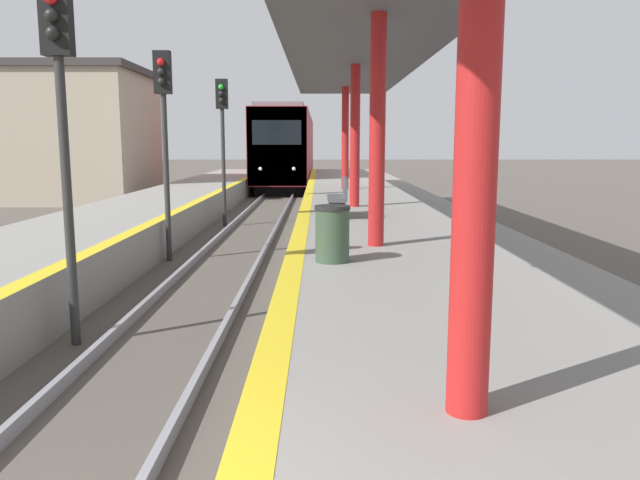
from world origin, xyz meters
name	(u,v)px	position (x,y,z in m)	size (l,w,h in m)	color
train	(292,148)	(0.00, 39.24, 2.33)	(2.90, 23.21, 4.59)	black
signal_near	(64,96)	(-1.15, 5.80, 3.18)	(0.36, 0.31, 4.56)	#2D2D2D
signal_mid	(167,116)	(-1.34, 11.69, 3.18)	(0.36, 0.31, 4.56)	#2D2D2D
signal_far	(226,125)	(-0.98, 17.58, 3.18)	(0.36, 0.31, 4.56)	#2D2D2D
station_canopy	(368,45)	(2.99, 11.72, 4.68)	(3.54, 26.52, 4.00)	red
trash_bin	(335,234)	(2.22, 6.95, 1.30)	(0.52, 0.52, 0.83)	#384C38
bench	(343,196)	(2.50, 12.65, 1.37)	(0.44, 1.53, 0.92)	#4C4C51
station_building	(57,135)	(-10.14, 26.77, 2.99)	(8.68, 6.93, 5.95)	tan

